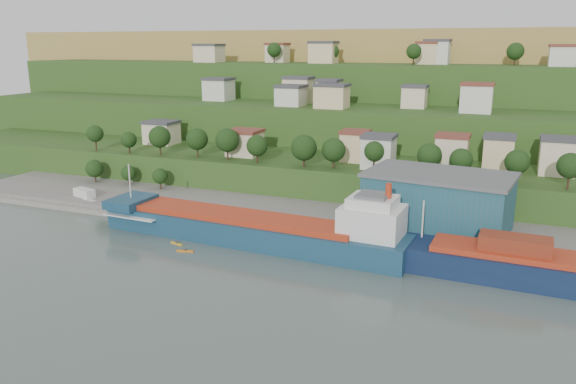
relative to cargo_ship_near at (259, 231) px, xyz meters
The scene contains 10 objects.
ground 11.23m from the cargo_ship_near, 118.22° to the right, with size 500.00×500.00×0.00m, color #425049.
quay 23.86m from the cargo_ship_near, 51.12° to the left, with size 220.00×26.00×4.00m, color slate.
pebble_beach 61.47m from the cargo_ship_near, 168.31° to the left, with size 40.00×18.00×2.40m, color slate.
hillside 159.28m from the cargo_ship_near, 91.84° to the left, with size 360.00×210.53×96.00m.
cargo_ship_near is the anchor object (origin of this frame).
warehouse 40.16m from the cargo_ship_near, 27.93° to the left, with size 33.26×22.97×12.80m.
caravan 58.11m from the cargo_ship_near, 169.27° to the left, with size 6.54×2.72×3.05m, color silver.
dinghy 54.36m from the cargo_ship_near, behind, with size 4.12×1.55×0.82m, color silver.
kayak_orange 16.40m from the cargo_ship_near, 139.86° to the right, with size 3.66×1.46×0.90m.
kayak_yellow 18.22m from the cargo_ship_near, 156.52° to the right, with size 3.35×1.43×0.83m.
Camera 1 is at (53.77, -95.40, 41.96)m, focal length 35.00 mm.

